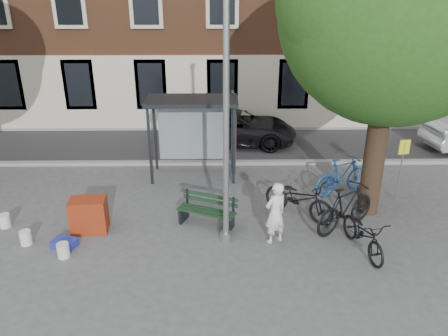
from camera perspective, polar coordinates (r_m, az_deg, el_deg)
name	(u,v)px	position (r m, az deg, el deg)	size (l,w,h in m)	color
ground	(226,241)	(11.03, 0.25, -9.49)	(90.00, 90.00, 0.00)	#4C4C4F
road	(223,145)	(17.34, -0.14, 3.05)	(40.00, 4.00, 0.01)	#28282B
curb_near	(224,163)	(15.46, -0.06, 0.71)	(40.00, 0.25, 0.12)	gray
curb_far	(222,128)	(19.22, -0.21, 5.24)	(40.00, 0.25, 0.12)	gray
lamppost	(226,135)	(9.82, 0.28, 4.34)	(0.28, 0.35, 6.11)	#9EA0A3
bus_shelter	(205,119)	(14.00, -2.53, 6.35)	(2.85, 1.45, 2.62)	#1E2328
painter	(276,213)	(10.68, 6.75, -5.86)	(0.58, 0.38, 1.60)	white
bench	(207,212)	(11.55, -2.21, -5.78)	(1.62, 1.05, 0.80)	#1E2328
bike_a	(299,198)	(12.01, 9.76, -3.92)	(0.73, 2.10, 1.10)	black
bike_b	(342,176)	(13.60, 15.14, -0.96)	(0.55, 1.94, 1.17)	#1B4E94
bike_c	(363,234)	(10.89, 17.76, -8.19)	(0.64, 1.85, 0.97)	black
bike_d	(346,208)	(11.64, 15.62, -5.01)	(0.59, 2.08, 1.25)	black
car_dark	(236,127)	(17.35, 1.55, 5.34)	(2.20, 4.76, 1.32)	black
red_stand	(89,215)	(11.75, -17.22, -5.91)	(0.90, 0.60, 0.90)	maroon
blue_crate	(65,243)	(11.42, -20.11, -9.23)	(0.55, 0.40, 0.20)	#222E9C
bucket_a	(63,250)	(11.01, -20.25, -10.05)	(0.28, 0.28, 0.36)	silver
bucket_b	(5,221)	(12.88, -26.72, -6.18)	(0.28, 0.28, 0.36)	white
bucket_c	(26,238)	(11.85, -24.47, -8.29)	(0.28, 0.28, 0.36)	white
notice_sign	(403,157)	(13.38, 22.29, 1.29)	(0.33, 0.08, 1.89)	#9EA0A3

